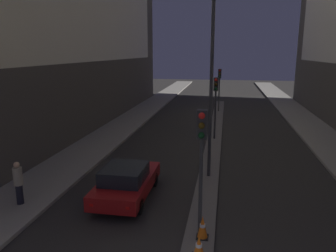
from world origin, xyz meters
The scene contains 9 objects.
median_strip centered at (0.00, 17.66, 0.06)m, with size 1.00×33.32×0.13m.
traffic_light_near centered at (0.00, 4.28, 3.23)m, with size 0.32×0.42×4.21m.
traffic_light_mid centered at (0.00, 16.76, 3.23)m, with size 0.32×0.42×4.21m.
traffic_light_far centered at (0.00, 27.47, 3.23)m, with size 0.32×0.42×4.21m.
street_lamp centered at (0.00, 9.72, 6.28)m, with size 0.51×0.51×9.34m.
traffic_cone_near centered at (0.07, 3.15, 0.47)m, with size 0.42×0.42×0.70m.
traffic_cone_far centered at (0.10, 4.23, 0.50)m, with size 0.40×0.40×0.76m.
car_left_lane centered at (-3.27, 6.86, 0.75)m, with size 1.95×4.31×1.48m.
pedestrian_on_left_sidewalk centered at (-7.19, 5.36, 1.07)m, with size 0.36×0.36×1.74m.
Camera 1 is at (0.68, -5.40, 6.06)m, focal length 35.00 mm.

